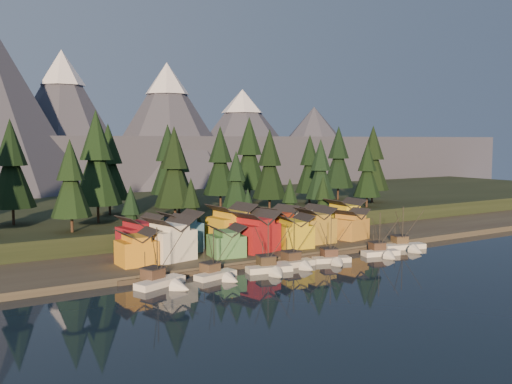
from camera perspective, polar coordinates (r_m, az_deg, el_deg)
ground at (r=121.46m, az=7.10°, el=-8.27°), size 500.00×500.00×0.00m
shore_strip at (r=153.66m, az=-2.41°, el=-5.09°), size 400.00×50.00×1.50m
hillside at (r=197.78m, az=-9.63°, el=-2.17°), size 420.00×100.00×6.00m
dock at (r=134.20m, az=2.61°, el=-6.72°), size 80.00×4.00×1.00m
mountain_ridge at (r=312.97m, az=-19.17°, el=4.56°), size 560.00×190.00×90.00m
boat_0 at (r=112.40m, az=-9.15°, el=-8.15°), size 11.51×12.04×12.75m
boat_1 at (r=117.44m, az=-3.72°, el=-7.61°), size 9.96×10.48×11.43m
boat_2 at (r=122.21m, az=1.52°, el=-6.99°), size 10.56×11.15×12.41m
boat_3 at (r=128.00m, az=4.23°, el=-6.43°), size 9.24×10.08×12.11m
boat_4 at (r=133.04m, az=7.74°, el=-6.08°), size 9.46×10.06×11.52m
boat_5 at (r=142.78m, az=12.58°, el=-5.38°), size 10.02×10.58×11.73m
boat_6 at (r=152.44m, az=14.84°, el=-4.79°), size 12.18×12.77×12.25m
house_front_0 at (r=125.53m, az=-11.88°, el=-5.33°), size 7.77×7.36×7.64m
house_front_1 at (r=129.45m, az=-8.64°, el=-4.48°), size 11.04×10.76×9.68m
house_front_2 at (r=131.91m, az=-2.99°, el=-4.81°), size 8.32×8.37×7.21m
house_front_3 at (r=138.04m, az=-0.07°, el=-3.82°), size 11.09×10.74×9.63m
house_front_4 at (r=143.11m, az=3.78°, el=-3.82°), size 9.29×9.80×8.14m
house_front_5 at (r=149.87m, az=5.94°, el=-3.22°), size 8.90×8.12×9.17m
house_front_6 at (r=156.73m, az=9.40°, el=-3.09°), size 9.62×9.28×8.12m
house_back_0 at (r=135.58m, az=-11.57°, el=-4.17°), size 9.72×9.43×9.29m
house_back_1 at (r=138.34m, az=-7.57°, el=-3.85°), size 9.08×9.18×9.63m
house_back_2 at (r=143.36m, az=-2.49°, el=-3.26°), size 10.82×10.07×10.70m
house_back_3 at (r=150.76m, az=2.14°, el=-3.11°), size 10.75×9.99×9.33m
house_back_4 at (r=158.42m, az=5.10°, el=-2.83°), size 8.60×8.31×8.73m
house_back_5 at (r=164.22m, az=8.84°, el=-2.36°), size 9.45×9.55×9.97m
tree_hill_1 at (r=161.36m, az=-23.26°, el=2.31°), size 11.97×11.97×27.88m
tree_hill_2 at (r=143.93m, az=-18.04°, el=1.02°), size 9.70×9.70×22.60m
tree_hill_3 at (r=157.91m, az=-15.63°, el=2.97°), size 13.00×13.00×30.29m
tree_hill_4 at (r=174.66m, az=-14.51°, el=2.64°), size 11.66×11.66×27.17m
tree_hill_5 at (r=154.87m, az=-8.15°, el=2.21°), size 11.17×11.17×26.03m
tree_hill_6 at (r=171.91m, az=-7.74°, el=1.90°), size 9.75×9.75×22.71m
tree_hill_7 at (r=161.52m, az=-2.00°, el=1.06°), size 8.27×8.27×19.27m
tree_hill_8 at (r=186.09m, az=-3.59°, el=2.88°), size 11.49×11.49×26.77m
tree_hill_9 at (r=175.68m, az=1.37°, el=2.55°), size 11.01×11.01×25.65m
tree_hill_10 at (r=200.95m, az=-0.67°, el=3.63°), size 13.03×13.03×30.35m
tree_hill_11 at (r=181.15m, az=6.47°, el=2.07°), size 9.71×9.71×22.63m
tree_hill_12 at (r=198.61m, az=5.39°, el=2.60°), size 10.36×10.36×24.13m
tree_hill_13 at (r=191.46m, az=11.06°, el=1.99°), size 9.21×9.21×21.46m
tree_hill_14 at (r=214.52m, az=8.24°, el=3.25°), size 11.77×11.77×27.42m
tree_hill_15 at (r=188.93m, az=-8.78°, el=2.97°), size 11.77×11.77×27.43m
tree_hill_17 at (r=206.82m, az=11.60°, el=3.11°), size 11.75×11.75×27.36m
tree_shore_0 at (r=140.59m, az=-12.39°, el=-2.28°), size 6.82×6.82×15.90m
tree_shore_1 at (r=146.63m, az=-6.50°, el=-1.61°), size 7.37×7.37×17.17m
tree_shore_2 at (r=154.91m, az=-0.82°, el=-1.91°), size 5.91×5.91×13.76m
tree_shore_3 at (r=162.44m, az=3.40°, el=-1.14°), size 6.89×6.89×16.04m
tree_shore_4 at (r=169.64m, az=6.70°, el=-0.83°), size 7.04×7.04×16.40m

